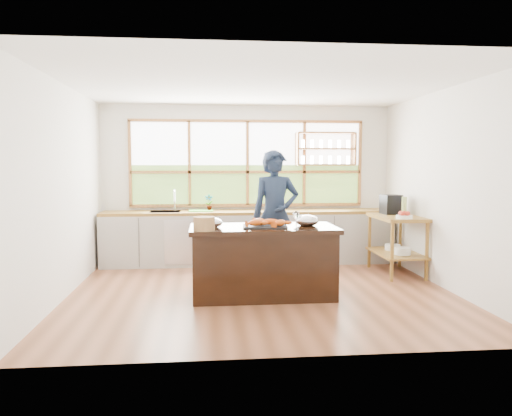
{
  "coord_description": "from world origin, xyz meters",
  "views": [
    {
      "loc": [
        -0.71,
        -6.44,
        1.69
      ],
      "look_at": [
        -0.06,
        0.15,
        1.1
      ],
      "focal_mm": 35.0,
      "sensor_mm": 36.0,
      "label": 1
    }
  ],
  "objects": [
    {
      "name": "wine_bottle",
      "position": [
        2.24,
        0.76,
        1.05
      ],
      "size": [
        0.1,
        0.1,
        0.3
      ],
      "primitive_type": "cylinder",
      "rotation": [
        0.0,
        0.0,
        0.32
      ],
      "color": "#90A859",
      "rests_on": "right_shelf_unit"
    },
    {
      "name": "parchment_roll",
      "position": [
        -0.83,
        -0.1,
        0.94
      ],
      "size": [
        0.09,
        0.3,
        0.08
      ],
      "primitive_type": "cylinder",
      "rotation": [
        1.57,
        0.0,
        0.04
      ],
      "color": "silver",
      "rests_on": "island"
    },
    {
      "name": "potted_plant",
      "position": [
        -0.67,
        2.0,
        1.04
      ],
      "size": [
        0.15,
        0.11,
        0.28
      ],
      "primitive_type": "imported",
      "rotation": [
        0.0,
        0.0,
        -0.04
      ],
      "color": "slate",
      "rests_on": "back_counter"
    },
    {
      "name": "ground_plane",
      "position": [
        0.0,
        0.0,
        0.0
      ],
      "size": [
        5.0,
        5.0,
        0.0
      ],
      "primitive_type": "plane",
      "color": "#98593A"
    },
    {
      "name": "slate_board",
      "position": [
        0.02,
        -0.25,
        0.91
      ],
      "size": [
        0.58,
        0.44,
        0.02
      ],
      "primitive_type": "cube",
      "rotation": [
        0.0,
        0.0,
        -0.08
      ],
      "color": "black",
      "rests_on": "island"
    },
    {
      "name": "lobster_pile",
      "position": [
        0.04,
        -0.26,
        0.96
      ],
      "size": [
        0.52,
        0.44,
        0.08
      ],
      "color": "#DC5D16",
      "rests_on": "slate_board"
    },
    {
      "name": "back_counter",
      "position": [
        -0.02,
        1.94,
        0.45
      ],
      "size": [
        4.9,
        0.63,
        0.9
      ],
      "color": "#AAA7A0",
      "rests_on": "ground_plane"
    },
    {
      "name": "island",
      "position": [
        0.0,
        -0.2,
        0.45
      ],
      "size": [
        1.85,
        0.9,
        0.9
      ],
      "color": "black",
      "rests_on": "ground_plane"
    },
    {
      "name": "espresso_machine",
      "position": [
        2.19,
        1.17,
        1.05
      ],
      "size": [
        0.29,
        0.31,
        0.31
      ],
      "primitive_type": "cube",
      "rotation": [
        0.0,
        0.0,
        0.09
      ],
      "color": "black",
      "rests_on": "right_shelf_unit"
    },
    {
      "name": "wine_glass",
      "position": [
        0.37,
        -0.48,
        1.06
      ],
      "size": [
        0.08,
        0.08,
        0.22
      ],
      "color": "white",
      "rests_on": "island"
    },
    {
      "name": "right_shelf_unit",
      "position": [
        2.19,
        0.89,
        0.6
      ],
      "size": [
        0.62,
        1.1,
        0.9
      ],
      "color": "olive",
      "rests_on": "ground_plane"
    },
    {
      "name": "fruit_bowl",
      "position": [
        2.14,
        0.5,
        0.94
      ],
      "size": [
        0.24,
        0.24,
        0.11
      ],
      "color": "white",
      "rests_on": "right_shelf_unit"
    },
    {
      "name": "room_shell",
      "position": [
        0.02,
        0.51,
        1.75
      ],
      "size": [
        5.02,
        4.52,
        2.71
      ],
      "color": "silver",
      "rests_on": "ground_plane"
    },
    {
      "name": "cook",
      "position": [
        0.28,
        0.67,
        0.94
      ],
      "size": [
        0.72,
        0.51,
        1.89
      ],
      "primitive_type": "imported",
      "rotation": [
        0.0,
        0.0,
        0.08
      ],
      "color": "#152034",
      "rests_on": "ground_plane"
    },
    {
      "name": "mixing_bowl_left",
      "position": [
        -0.65,
        -0.21,
        0.96
      ],
      "size": [
        0.27,
        0.27,
        0.13
      ],
      "primitive_type": "ellipsoid",
      "color": "silver",
      "rests_on": "island"
    },
    {
      "name": "wicker_basket",
      "position": [
        -0.74,
        -0.52,
        0.98
      ],
      "size": [
        0.26,
        0.26,
        0.16
      ],
      "primitive_type": "cylinder",
      "color": "#9D6A47",
      "rests_on": "island"
    },
    {
      "name": "cutting_board",
      "position": [
        -0.8,
        1.94,
        0.91
      ],
      "size": [
        0.42,
        0.32,
        0.01
      ],
      "primitive_type": "cube",
      "rotation": [
        0.0,
        0.0,
        -0.06
      ],
      "color": "#55C133",
      "rests_on": "back_counter"
    },
    {
      "name": "mixing_bowl_right",
      "position": [
        0.57,
        -0.16,
        0.96
      ],
      "size": [
        0.31,
        0.31,
        0.15
      ],
      "primitive_type": "ellipsoid",
      "color": "silver",
      "rests_on": "island"
    }
  ]
}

